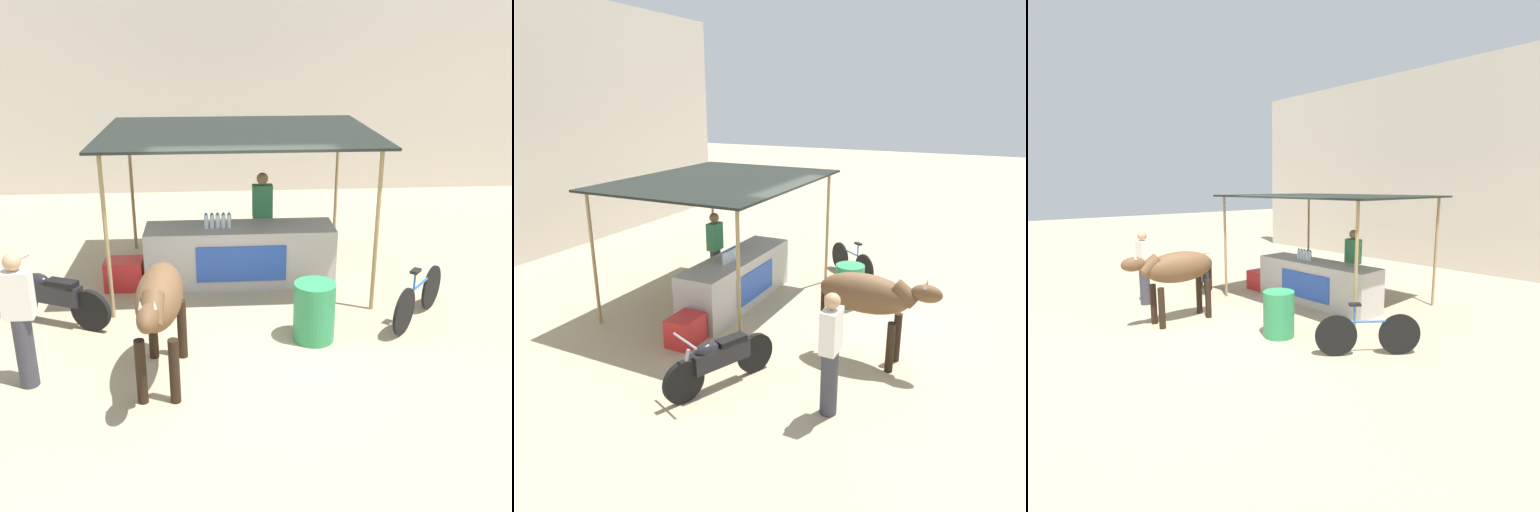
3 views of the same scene
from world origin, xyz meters
TOP-DOWN VIEW (x-y plane):
  - ground_plane at (0.00, 0.00)m, footprint 60.00×60.00m
  - building_wall_far at (0.00, 8.29)m, footprint 16.00×0.50m
  - stall_counter at (0.00, 2.20)m, footprint 3.00×0.82m
  - stall_awning at (0.00, 2.50)m, footprint 4.20×3.20m
  - water_bottle_row at (-0.35, 2.15)m, footprint 0.43×0.07m
  - vendor_behind_counter at (0.42, 2.95)m, footprint 0.34×0.22m
  - cooler_box at (-1.85, 2.10)m, footprint 0.60×0.44m
  - water_barrel at (0.88, 0.21)m, footprint 0.55×0.55m
  - cow at (-1.04, -0.67)m, footprint 0.58×1.83m
  - motorcycle_parked at (-2.69, 0.92)m, footprint 1.68×0.87m
  - bicycle_leaning at (2.44, 0.65)m, footprint 1.10×1.29m
  - passerby_on_street at (-2.60, -0.64)m, footprint 0.34×0.22m

SIDE VIEW (x-z plane):
  - ground_plane at x=0.00m, z-range 0.00..0.00m
  - cooler_box at x=-1.85m, z-range 0.00..0.48m
  - bicycle_leaning at x=2.44m, z-range -0.08..0.77m
  - water_barrel at x=0.88m, z-range 0.00..0.81m
  - motorcycle_parked at x=-2.69m, z-range -0.02..0.88m
  - stall_counter at x=0.00m, z-range 0.00..0.96m
  - vendor_behind_counter at x=0.42m, z-range 0.02..1.67m
  - passerby_on_street at x=-2.60m, z-range 0.02..1.67m
  - cow at x=-1.04m, z-range 0.32..1.75m
  - water_bottle_row at x=-0.35m, z-range 0.95..1.20m
  - stall_awning at x=0.00m, z-range 1.12..3.54m
  - building_wall_far at x=0.00m, z-range 0.00..6.33m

